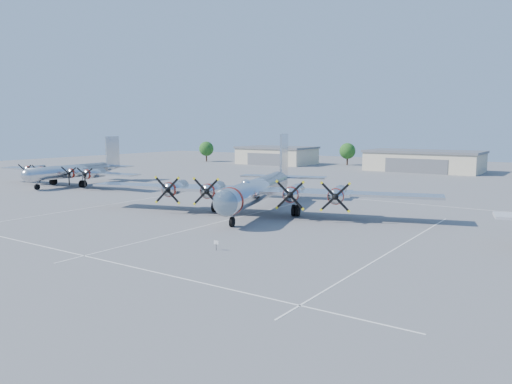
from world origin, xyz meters
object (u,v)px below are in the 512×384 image
Objects in this scene: hangar_center at (424,161)px; tree_west at (347,151)px; tree_far_west at (206,149)px; info_placard at (216,243)px; hangar_west at (277,155)px; bomber_west at (74,185)px; main_bomber_b29 at (260,211)px.

tree_west is (-25.00, 8.04, 1.51)m from hangar_center.
info_placard is (78.41, -91.73, -3.58)m from tree_far_west.
hangar_west is 3.40× the size of tree_far_west.
tree_far_west is (-70.00, -3.96, 1.51)m from hangar_center.
hangar_center is 96.09m from info_placard.
hangar_center is 0.80× the size of bomber_west.
info_placard is at bearing -60.83° from hangar_west.
hangar_center reaches higher than info_placard.
tree_far_west is 1.00× the size of tree_west.
tree_far_west reaches higher than hangar_center.
hangar_center is 26.30m from tree_west.
tree_west is at bearing 68.99° from bomber_west.
hangar_center is at bearing -0.00° from hangar_west.
hangar_center is 0.61× the size of main_bomber_b29.
hangar_west reaches higher than info_placard.
hangar_west is 0.63× the size of bomber_west.
hangar_west is at bearing 82.88° from bomber_west.
main_bomber_b29 is (44.72, -75.65, -2.71)m from hangar_west.
main_bomber_b29 is 1.31× the size of bomber_west.
bomber_west is at bearing 156.83° from main_bomber_b29.
tree_west is at bearing 162.18° from hangar_center.
tree_west reaches higher than hangar_west.
tree_far_west is at bearing -165.07° from tree_west.
tree_west reaches higher than hangar_center.
tree_west reaches higher than info_placard.
bomber_west reaches higher than info_placard.
tree_west is at bearing 14.93° from tree_far_west.
tree_west is (20.00, 8.04, 1.51)m from hangar_west.
bomber_west is at bearing -106.04° from tree_west.
bomber_west is at bearing 146.53° from info_placard.
tree_far_west is 7.24× the size of info_placard.
info_placard is at bearing -83.93° from main_bomber_b29.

